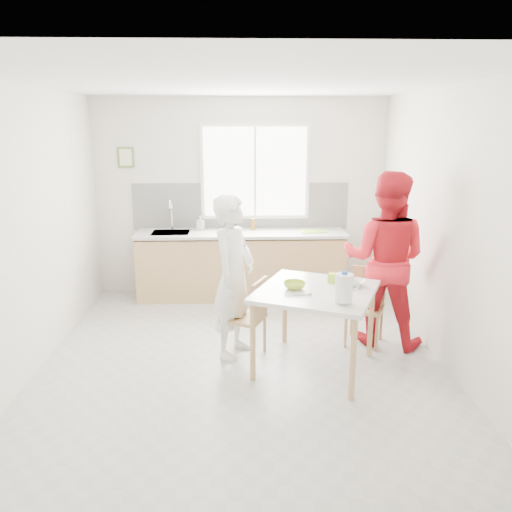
{
  "coord_description": "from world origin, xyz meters",
  "views": [
    {
      "loc": [
        -0.01,
        -4.68,
        2.32
      ],
      "look_at": [
        0.15,
        0.2,
        1.04
      ],
      "focal_mm": 35.0,
      "sensor_mm": 36.0,
      "label": 1
    }
  ],
  "objects_px": {
    "chair_far": "(366,302)",
    "bowl_white": "(353,283)",
    "dining_table": "(316,298)",
    "chair_left": "(250,314)",
    "bowl_green": "(295,285)",
    "milk_jug": "(344,287)",
    "wine_bottle_b": "(233,220)",
    "person_white": "(234,277)",
    "person_red": "(385,260)",
    "wine_bottle_a": "(228,219)"
  },
  "relations": [
    {
      "from": "chair_left",
      "to": "bowl_white",
      "type": "relative_size",
      "value": 3.68
    },
    {
      "from": "dining_table",
      "to": "bowl_white",
      "type": "xyz_separation_m",
      "value": [
        0.38,
        0.11,
        0.11
      ]
    },
    {
      "from": "wine_bottle_a",
      "to": "bowl_green",
      "type": "bearing_deg",
      "value": -72.65
    },
    {
      "from": "chair_far",
      "to": "person_red",
      "type": "xyz_separation_m",
      "value": [
        0.17,
        -0.01,
        0.48
      ]
    },
    {
      "from": "person_white",
      "to": "chair_left",
      "type": "bearing_deg",
      "value": -90.0
    },
    {
      "from": "chair_far",
      "to": "bowl_green",
      "type": "xyz_separation_m",
      "value": [
        -0.85,
        -0.57,
        0.39
      ]
    },
    {
      "from": "bowl_white",
      "to": "milk_jug",
      "type": "xyz_separation_m",
      "value": [
        -0.19,
        -0.49,
        0.12
      ]
    },
    {
      "from": "wine_bottle_b",
      "to": "person_white",
      "type": "bearing_deg",
      "value": -89.3
    },
    {
      "from": "dining_table",
      "to": "person_white",
      "type": "bearing_deg",
      "value": 156.35
    },
    {
      "from": "chair_left",
      "to": "chair_far",
      "type": "height_order",
      "value": "chair_left"
    },
    {
      "from": "chair_left",
      "to": "milk_jug",
      "type": "distance_m",
      "value": 1.16
    },
    {
      "from": "person_white",
      "to": "person_red",
      "type": "xyz_separation_m",
      "value": [
        1.61,
        0.25,
        0.1
      ]
    },
    {
      "from": "person_red",
      "to": "person_white",
      "type": "bearing_deg",
      "value": 32.52
    },
    {
      "from": "dining_table",
      "to": "chair_left",
      "type": "bearing_deg",
      "value": 156.35
    },
    {
      "from": "chair_left",
      "to": "person_white",
      "type": "relative_size",
      "value": 0.5
    },
    {
      "from": "chair_left",
      "to": "person_red",
      "type": "distance_m",
      "value": 1.56
    },
    {
      "from": "person_white",
      "to": "wine_bottle_a",
      "type": "xyz_separation_m",
      "value": [
        -0.1,
        1.88,
        0.25
      ]
    },
    {
      "from": "chair_far",
      "to": "wine_bottle_b",
      "type": "height_order",
      "value": "wine_bottle_b"
    },
    {
      "from": "milk_jug",
      "to": "wine_bottle_a",
      "type": "height_order",
      "value": "wine_bottle_a"
    },
    {
      "from": "wine_bottle_b",
      "to": "milk_jug",
      "type": "bearing_deg",
      "value": -69.25
    },
    {
      "from": "chair_left",
      "to": "person_white",
      "type": "height_order",
      "value": "person_white"
    },
    {
      "from": "dining_table",
      "to": "chair_far",
      "type": "xyz_separation_m",
      "value": [
        0.65,
        0.6,
        -0.27
      ]
    },
    {
      "from": "wine_bottle_b",
      "to": "wine_bottle_a",
      "type": "bearing_deg",
      "value": -164.87
    },
    {
      "from": "person_red",
      "to": "wine_bottle_a",
      "type": "xyz_separation_m",
      "value": [
        -1.7,
        1.63,
        0.14
      ]
    },
    {
      "from": "chair_left",
      "to": "person_red",
      "type": "height_order",
      "value": "person_red"
    },
    {
      "from": "dining_table",
      "to": "bowl_white",
      "type": "relative_size",
      "value": 6.12
    },
    {
      "from": "chair_far",
      "to": "bowl_white",
      "type": "height_order",
      "value": "bowl_white"
    },
    {
      "from": "bowl_green",
      "to": "milk_jug",
      "type": "bearing_deg",
      "value": -47.21
    },
    {
      "from": "person_white",
      "to": "bowl_white",
      "type": "relative_size",
      "value": 7.36
    },
    {
      "from": "dining_table",
      "to": "bowl_green",
      "type": "height_order",
      "value": "bowl_green"
    },
    {
      "from": "milk_jug",
      "to": "chair_left",
      "type": "bearing_deg",
      "value": 164.6
    },
    {
      "from": "bowl_green",
      "to": "person_white",
      "type": "bearing_deg",
      "value": 152.02
    },
    {
      "from": "dining_table",
      "to": "person_white",
      "type": "height_order",
      "value": "person_white"
    },
    {
      "from": "person_white",
      "to": "chair_far",
      "type": "bearing_deg",
      "value": -56.12
    },
    {
      "from": "person_white",
      "to": "milk_jug",
      "type": "bearing_deg",
      "value": -103.23
    },
    {
      "from": "bowl_green",
      "to": "bowl_white",
      "type": "height_order",
      "value": "bowl_green"
    },
    {
      "from": "person_white",
      "to": "person_red",
      "type": "distance_m",
      "value": 1.63
    },
    {
      "from": "chair_left",
      "to": "wine_bottle_a",
      "type": "height_order",
      "value": "wine_bottle_a"
    },
    {
      "from": "person_red",
      "to": "wine_bottle_a",
      "type": "height_order",
      "value": "person_red"
    },
    {
      "from": "bowl_green",
      "to": "bowl_white",
      "type": "distance_m",
      "value": 0.58
    },
    {
      "from": "person_red",
      "to": "wine_bottle_b",
      "type": "bearing_deg",
      "value": -21.69
    },
    {
      "from": "wine_bottle_a",
      "to": "chair_far",
      "type": "bearing_deg",
      "value": -46.56
    },
    {
      "from": "chair_far",
      "to": "wine_bottle_b",
      "type": "distance_m",
      "value": 2.28
    },
    {
      "from": "chair_left",
      "to": "bowl_green",
      "type": "distance_m",
      "value": 0.62
    },
    {
      "from": "chair_far",
      "to": "bowl_green",
      "type": "distance_m",
      "value": 1.09
    },
    {
      "from": "bowl_green",
      "to": "milk_jug",
      "type": "height_order",
      "value": "milk_jug"
    },
    {
      "from": "person_white",
      "to": "wine_bottle_b",
      "type": "bearing_deg",
      "value": 24.35
    },
    {
      "from": "dining_table",
      "to": "milk_jug",
      "type": "xyz_separation_m",
      "value": [
        0.18,
        -0.38,
        0.23
      ]
    },
    {
      "from": "wine_bottle_b",
      "to": "dining_table",
      "type": "bearing_deg",
      "value": -70.12
    },
    {
      "from": "milk_jug",
      "to": "bowl_white",
      "type": "bearing_deg",
      "value": 92.58
    }
  ]
}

